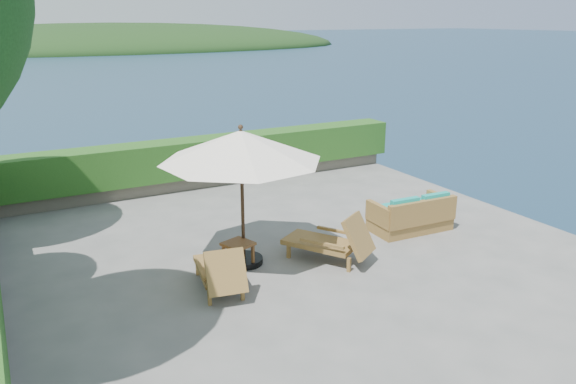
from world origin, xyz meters
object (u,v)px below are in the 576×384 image
patio_umbrella (241,147)px  lounge_left (220,270)px  lounge_right (332,241)px  side_table (238,247)px  wicker_loveseat (412,216)px

patio_umbrella → lounge_left: patio_umbrella is taller
lounge_left → lounge_right: lounge_right is taller
patio_umbrella → side_table: bearing=-137.5°
lounge_left → lounge_right: (2.38, 0.14, 0.03)m
patio_umbrella → side_table: 1.87m
patio_umbrella → lounge_left: bearing=-133.8°
lounge_right → wicker_loveseat: size_ratio=1.01×
lounge_left → wicker_loveseat: 4.86m
lounge_left → patio_umbrella: bearing=56.2°
side_table → patio_umbrella: bearing=42.5°
lounge_left → lounge_right: 2.39m
lounge_right → wicker_loveseat: lounge_right is taller
lounge_right → side_table: (-1.75, 0.54, 0.01)m
lounge_right → wicker_loveseat: 2.49m
lounge_left → lounge_right: size_ratio=0.92×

